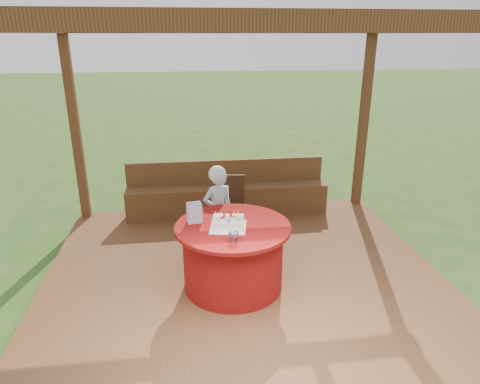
# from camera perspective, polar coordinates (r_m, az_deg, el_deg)

# --- Properties ---
(ground) EXTENTS (60.00, 60.00, 0.00)m
(ground) POSITION_cam_1_polar(r_m,az_deg,el_deg) (5.15, 0.37, -11.47)
(ground) COLOR #2C4E1A
(ground) RESTS_ON ground
(deck) EXTENTS (4.50, 4.00, 0.12)m
(deck) POSITION_cam_1_polar(r_m,az_deg,el_deg) (5.12, 0.38, -10.90)
(deck) COLOR brown
(deck) RESTS_ON ground
(pergola) EXTENTS (4.50, 4.00, 2.72)m
(pergola) POSITION_cam_1_polar(r_m,az_deg,el_deg) (4.38, 0.45, 16.34)
(pergola) COLOR brown
(pergola) RESTS_ON deck
(bench) EXTENTS (3.00, 0.42, 0.80)m
(bench) POSITION_cam_1_polar(r_m,az_deg,el_deg) (6.51, -1.71, -0.63)
(bench) COLOR brown
(bench) RESTS_ON deck
(table) EXTENTS (1.21, 1.21, 0.72)m
(table) POSITION_cam_1_polar(r_m,az_deg,el_deg) (4.62, -0.94, -8.47)
(table) COLOR maroon
(table) RESTS_ON deck
(chair) EXTENTS (0.44, 0.44, 0.85)m
(chair) POSITION_cam_1_polar(r_m,az_deg,el_deg) (5.67, -1.37, -1.76)
(chair) COLOR #341E10
(chair) RESTS_ON deck
(elderly_woman) EXTENTS (0.46, 0.38, 1.12)m
(elderly_woman) POSITION_cam_1_polar(r_m,az_deg,el_deg) (5.29, -2.96, -2.13)
(elderly_woman) COLOR #9BC5E7
(elderly_woman) RESTS_ON deck
(birthday_cake) EXTENTS (0.42, 0.42, 0.17)m
(birthday_cake) POSITION_cam_1_polar(r_m,az_deg,el_deg) (4.40, -1.60, -4.11)
(birthday_cake) COLOR white
(birthday_cake) RESTS_ON table
(gift_bag) EXTENTS (0.16, 0.12, 0.22)m
(gift_bag) POSITION_cam_1_polar(r_m,az_deg,el_deg) (4.51, -6.11, -2.76)
(gift_bag) COLOR #C47FB0
(gift_bag) RESTS_ON table
(drinking_glass) EXTENTS (0.11, 0.11, 0.09)m
(drinking_glass) POSITION_cam_1_polar(r_m,az_deg,el_deg) (4.10, -0.84, -6.03)
(drinking_glass) COLOR white
(drinking_glass) RESTS_ON table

